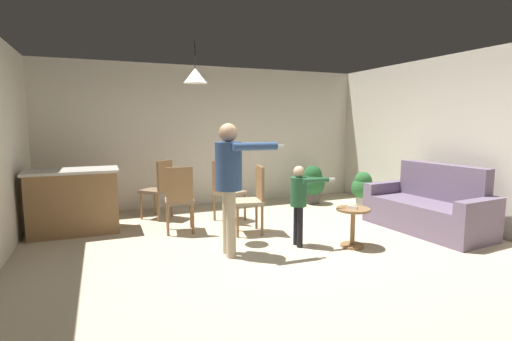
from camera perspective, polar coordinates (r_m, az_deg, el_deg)
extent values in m
plane|color=beige|center=(4.90, 3.95, -12.31)|extent=(7.68, 7.68, 0.00)
cube|color=silver|center=(7.62, -6.65, 5.12)|extent=(6.40, 0.10, 2.70)
cube|color=silver|center=(6.68, 29.61, 3.88)|extent=(0.10, 6.40, 2.70)
cube|color=slate|center=(6.33, 24.13, -6.25)|extent=(0.98, 1.51, 0.45)
cube|color=slate|center=(6.49, 26.15, -1.54)|extent=(0.33, 1.45, 0.55)
cube|color=slate|center=(5.86, 30.40, -6.80)|extent=(0.86, 0.26, 0.63)
cube|color=slate|center=(6.83, 18.85, -4.26)|extent=(0.86, 0.26, 0.63)
cylinder|color=olive|center=(6.21, 31.78, -8.86)|extent=(0.05, 0.05, 0.06)
cylinder|color=olive|center=(7.12, 20.64, -6.22)|extent=(0.05, 0.05, 0.06)
cylinder|color=olive|center=(5.67, 28.34, -10.10)|extent=(0.05, 0.05, 0.06)
cylinder|color=olive|center=(6.66, 16.86, -6.99)|extent=(0.05, 0.05, 0.06)
cube|color=olive|center=(6.23, -25.58, -4.38)|extent=(1.20, 0.60, 0.91)
cube|color=beige|center=(6.16, -25.83, -0.05)|extent=(1.26, 0.66, 0.04)
cylinder|color=olive|center=(5.16, 14.38, -5.66)|extent=(0.44, 0.44, 0.03)
cylinder|color=olive|center=(5.22, 14.29, -8.44)|extent=(0.06, 0.06, 0.49)
cylinder|color=olive|center=(5.29, 14.21, -10.84)|extent=(0.31, 0.31, 0.03)
cylinder|color=tan|center=(4.81, -4.34, -7.56)|extent=(0.12, 0.12, 0.82)
cylinder|color=tan|center=(4.65, -3.78, -8.08)|extent=(0.12, 0.12, 0.82)
cylinder|color=navy|center=(4.59, -4.15, 0.66)|extent=(0.33, 0.33, 0.58)
sphere|color=tan|center=(4.56, -4.19, 5.68)|extent=(0.22, 0.22, 0.22)
cylinder|color=navy|center=(4.78, -4.75, 0.56)|extent=(0.10, 0.10, 0.55)
cylinder|color=navy|center=(4.47, -0.14, 3.64)|extent=(0.55, 0.12, 0.10)
cube|color=white|center=(4.58, 3.45, 3.72)|extent=(0.13, 0.04, 0.04)
cylinder|color=black|center=(5.17, 6.07, -8.11)|extent=(0.08, 0.08, 0.54)
cylinder|color=black|center=(5.07, 6.60, -8.43)|extent=(0.08, 0.08, 0.54)
cylinder|color=#265938|center=(5.01, 6.41, -3.17)|extent=(0.21, 0.21, 0.38)
sphere|color=#D8AD8C|center=(4.97, 6.45, -0.16)|extent=(0.15, 0.15, 0.15)
cylinder|color=#265938|center=(5.13, 5.82, -3.14)|extent=(0.06, 0.06, 0.36)
cylinder|color=#265938|center=(4.95, 8.94, -1.45)|extent=(0.36, 0.09, 0.06)
cube|color=white|center=(5.05, 11.06, -1.32)|extent=(0.13, 0.04, 0.04)
cylinder|color=olive|center=(6.40, -6.25, -5.49)|extent=(0.04, 0.04, 0.45)
cylinder|color=olive|center=(6.13, -4.14, -6.05)|extent=(0.04, 0.04, 0.45)
cylinder|color=olive|center=(6.62, -3.80, -5.02)|extent=(0.04, 0.04, 0.45)
cylinder|color=olive|center=(6.36, -1.67, -5.53)|extent=(0.04, 0.04, 0.45)
cube|color=#997F60|center=(6.32, -3.99, -3.31)|extent=(0.55, 0.55, 0.05)
cube|color=olive|center=(6.16, -5.35, -1.02)|extent=(0.18, 0.36, 0.50)
cylinder|color=olive|center=(6.49, -14.40, -5.49)|extent=(0.04, 0.04, 0.45)
cylinder|color=olive|center=(6.77, -12.52, -4.90)|extent=(0.04, 0.04, 0.45)
cylinder|color=olive|center=(6.72, -16.83, -5.15)|extent=(0.04, 0.04, 0.45)
cylinder|color=olive|center=(6.99, -14.91, -4.60)|extent=(0.04, 0.04, 0.45)
cube|color=#7F664C|center=(6.69, -14.74, -2.94)|extent=(0.59, 0.59, 0.05)
cube|color=olive|center=(6.53, -13.51, -0.70)|extent=(0.30, 0.29, 0.50)
cylinder|color=olive|center=(5.53, 0.93, -7.52)|extent=(0.04, 0.04, 0.45)
cylinder|color=olive|center=(5.87, 0.07, -6.63)|extent=(0.04, 0.04, 0.45)
cylinder|color=olive|center=(5.46, -2.78, -7.73)|extent=(0.04, 0.04, 0.45)
cylinder|color=olive|center=(5.80, -3.42, -6.82)|extent=(0.04, 0.04, 0.45)
cube|color=tan|center=(5.60, -1.31, -4.69)|extent=(0.48, 0.48, 0.05)
cube|color=olive|center=(5.59, 0.59, -1.85)|extent=(0.10, 0.38, 0.50)
cylinder|color=olive|center=(5.67, -13.09, -7.34)|extent=(0.04, 0.04, 0.45)
cylinder|color=olive|center=(5.69, -9.43, -7.21)|extent=(0.04, 0.04, 0.45)
cylinder|color=olive|center=(6.02, -13.14, -6.47)|extent=(0.04, 0.04, 0.45)
cylinder|color=olive|center=(6.03, -9.70, -6.35)|extent=(0.04, 0.04, 0.45)
cube|color=#7F664C|center=(5.79, -11.41, -4.44)|extent=(0.48, 0.48, 0.05)
cube|color=olive|center=(5.56, -11.39, -2.06)|extent=(0.38, 0.09, 0.50)
cylinder|color=#4C4742|center=(7.77, 8.40, -4.04)|extent=(0.29, 0.29, 0.23)
sphere|color=#235B2D|center=(7.72, 8.45, -1.93)|extent=(0.50, 0.50, 0.50)
sphere|color=#235B2D|center=(7.69, 8.47, -0.65)|extent=(0.38, 0.38, 0.38)
cylinder|color=#B7B2AD|center=(7.72, 15.66, -4.42)|extent=(0.26, 0.26, 0.20)
sphere|color=#2D6B33|center=(7.68, 15.73, -2.55)|extent=(0.44, 0.44, 0.44)
sphere|color=#2D6B33|center=(7.65, 15.77, -1.41)|extent=(0.33, 0.33, 0.33)
cube|color=white|center=(5.12, 14.24, -5.37)|extent=(0.10, 0.13, 0.04)
cone|color=silver|center=(5.26, -9.09, 13.87)|extent=(0.32, 0.32, 0.20)
cylinder|color=black|center=(5.30, -9.15, 16.77)|extent=(0.01, 0.01, 0.36)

